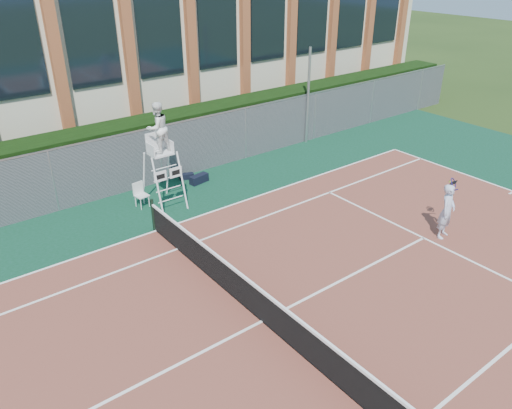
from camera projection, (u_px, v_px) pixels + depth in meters
ground at (262, 322)px, 12.07m from camera, size 120.00×120.00×0.00m
apron at (238, 301)px, 12.78m from camera, size 36.00×20.00×0.01m
tennis_court at (262, 321)px, 12.06m from camera, size 23.77×10.97×0.02m
tennis_net at (262, 304)px, 11.83m from camera, size 0.10×11.30×1.10m
fence at (110, 168)px, 17.78m from camera, size 40.00×0.06×2.20m
hedge at (97, 158)px, 18.63m from camera, size 40.00×1.40×2.20m
building at (21, 44)px, 22.84m from camera, size 45.00×10.60×8.22m
steel_pole at (308, 96)px, 22.33m from camera, size 0.12×0.12×4.32m
umpire_chair at (158, 131)px, 16.42m from camera, size 1.04×1.60×3.72m
plastic_chair at (140, 193)px, 17.28m from camera, size 0.46×0.46×0.88m
sports_bag_near at (199, 179)px, 19.17m from camera, size 0.79×0.43×0.32m
sports_bag_far at (187, 176)px, 19.52m from camera, size 0.60×0.41×0.22m
tennis_player at (447, 211)px, 15.23m from camera, size 1.02×0.73×1.77m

